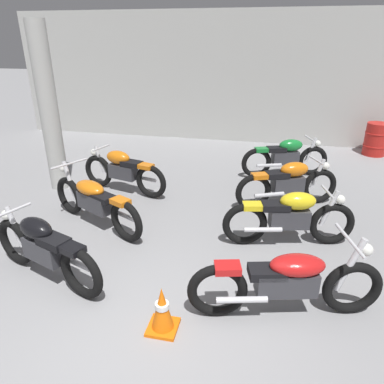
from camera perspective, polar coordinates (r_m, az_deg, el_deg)
ground_plane at (r=3.96m, az=-9.37°, el=-23.60°), size 60.00×60.00×0.00m
back_wall at (r=10.75m, az=6.48°, el=17.67°), size 13.08×0.24×3.60m
support_pillar at (r=7.54m, az=-22.01°, el=12.12°), size 0.36×0.36×3.20m
motorcycle_left_row_0 at (r=4.89m, az=-22.67°, el=-8.27°), size 1.89×0.79×0.88m
motorcycle_left_row_1 at (r=5.98m, az=-15.37°, el=-1.35°), size 1.98×1.13×0.97m
motorcycle_left_row_2 at (r=7.20m, az=-11.04°, el=3.45°), size 1.93×0.68×0.88m
motorcycle_right_row_0 at (r=4.12m, az=15.08°, el=-13.60°), size 2.13×0.83×0.97m
motorcycle_right_row_1 at (r=5.44m, az=15.44°, el=-3.85°), size 1.95×0.66×0.88m
motorcycle_right_row_2 at (r=6.68m, az=15.20°, el=1.43°), size 1.85×0.89×0.88m
motorcycle_right_row_3 at (r=8.17m, az=14.81°, el=5.52°), size 1.90×0.77×0.88m
oil_drum at (r=10.59m, az=27.41°, el=7.53°), size 0.59×0.59×0.85m
traffic_cone at (r=3.95m, az=-4.80°, el=-18.31°), size 0.32×0.32×0.54m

